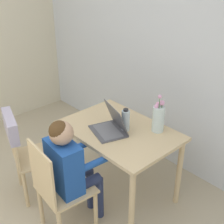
{
  "coord_description": "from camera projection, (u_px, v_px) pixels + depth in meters",
  "views": [
    {
      "loc": [
        1.7,
        -0.25,
        2.16
      ],
      "look_at": [
        -0.07,
        1.36,
        0.9
      ],
      "focal_mm": 50.0,
      "sensor_mm": 36.0,
      "label": 1
    }
  ],
  "objects": [
    {
      "name": "laptop",
      "position": [
        111.0,
        125.0,
        2.74
      ],
      "size": [
        0.38,
        0.34,
        0.25
      ],
      "rotation": [
        0.0,
        0.0,
        -0.31
      ],
      "color": "#4C4C51",
      "rests_on": "dining_table"
    },
    {
      "name": "wall_back",
      "position": [
        182.0,
        55.0,
        3.01
      ],
      "size": [
        6.4,
        0.05,
        2.5
      ],
      "color": "silver",
      "rests_on": "ground_plane"
    },
    {
      "name": "chair_occupied",
      "position": [
        58.0,
        189.0,
        2.5
      ],
      "size": [
        0.43,
        0.43,
        0.88
      ],
      "rotation": [
        0.0,
        0.0,
        3.05
      ],
      "color": "#D6B784",
      "rests_on": "ground_plane"
    },
    {
      "name": "flower_vase",
      "position": [
        158.0,
        117.0,
        2.71
      ],
      "size": [
        0.11,
        0.11,
        0.36
      ],
      "color": "silver",
      "rests_on": "dining_table"
    },
    {
      "name": "chair_spare",
      "position": [
        21.0,
        143.0,
        2.82
      ],
      "size": [
        0.51,
        0.53,
        0.89
      ],
      "rotation": [
        0.0,
        0.0,
        2.84
      ],
      "color": "#D6B784",
      "rests_on": "ground_plane"
    },
    {
      "name": "water_bottle",
      "position": [
        126.0,
        120.0,
        2.73
      ],
      "size": [
        0.07,
        0.07,
        0.21
      ],
      "color": "silver",
      "rests_on": "dining_table"
    },
    {
      "name": "person_seated",
      "position": [
        69.0,
        163.0,
        2.47
      ],
      "size": [
        0.36,
        0.45,
        1.05
      ],
      "rotation": [
        0.0,
        0.0,
        3.05
      ],
      "color": "#1E4C9E",
      "rests_on": "ground_plane"
    },
    {
      "name": "dining_table",
      "position": [
        119.0,
        139.0,
        2.84
      ],
      "size": [
        1.04,
        0.72,
        0.72
      ],
      "color": "#D6B784",
      "rests_on": "ground_plane"
    }
  ]
}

